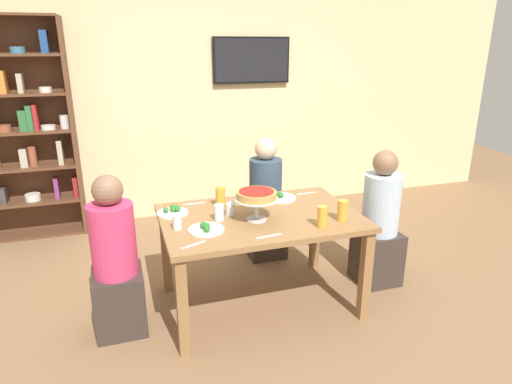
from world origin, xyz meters
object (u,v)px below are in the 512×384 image
beer_glass_amber_short (342,211)px  salad_plate_far_diner (280,197)px  salad_plate_near_diner (173,211)px  cutlery_fork_near (194,204)px  water_glass_clear_spare (177,222)px  water_glass_clear_far (219,212)px  cutlery_fork_far (248,199)px  television (252,60)px  dining_table (260,227)px  diner_far_right (265,207)px  cutlery_knife_near (306,193)px  bookshelf (14,131)px  beer_glass_amber_tall (220,197)px  beer_glass_amber_spare (322,217)px  deep_dish_pizza_stand (256,197)px  diner_head_east (379,228)px  water_glass_clear_near (231,209)px  cutlery_spare_fork (193,245)px  cutlery_knife_far (269,236)px  salad_plate_spare (206,229)px  diner_head_west (116,267)px

beer_glass_amber_short → salad_plate_far_diner: bearing=113.8°
salad_plate_near_diner → cutlery_fork_near: salad_plate_near_diner is taller
water_glass_clear_spare → water_glass_clear_far: bearing=12.5°
water_glass_clear_spare → cutlery_fork_near: (0.20, 0.46, -0.05)m
cutlery_fork_near → cutlery_fork_far: same height
television → beer_glass_amber_short: (-0.07, -2.38, -0.95)m
cutlery_fork_far → salad_plate_near_diner: bearing=20.1°
dining_table → water_glass_clear_far: water_glass_clear_far is taller
water_glass_clear_spare → diner_far_right: bearing=42.3°
dining_table → cutlery_knife_near: (0.53, 0.35, 0.10)m
cutlery_fork_near → water_glass_clear_far: bearing=106.4°
bookshelf → diner_far_right: bookshelf is taller
beer_glass_amber_tall → water_glass_clear_far: 0.28m
beer_glass_amber_spare → cutlery_knife_near: (0.19, 0.69, -0.07)m
bookshelf → deep_dish_pizza_stand: bearing=-48.3°
beer_glass_amber_tall → beer_glass_amber_spare: size_ratio=1.03×
salad_plate_far_diner → water_glass_clear_far: water_glass_clear_far is taller
diner_far_right → beer_glass_amber_tall: bearing=-46.7°
diner_head_east → water_glass_clear_spare: (-1.67, -0.09, 0.30)m
diner_far_right → beer_glass_amber_tall: 0.82m
diner_far_right → beer_glass_amber_spare: bearing=1.1°
bookshelf → diner_far_right: (2.23, -1.23, -0.63)m
water_glass_clear_near → water_glass_clear_far: water_glass_clear_far is taller
deep_dish_pizza_stand → water_glass_clear_spare: bearing=178.9°
bookshelf → water_glass_clear_spare: bookshelf is taller
dining_table → cutlery_spare_fork: 0.67m
salad_plate_far_diner → dining_table: bearing=-132.5°
diner_far_right → cutlery_knife_near: size_ratio=6.39×
diner_head_east → cutlery_spare_fork: size_ratio=6.39×
bookshelf → cutlery_knife_far: size_ratio=12.29×
diner_far_right → cutlery_knife_near: 0.54m
beer_glass_amber_spare → cutlery_spare_fork: size_ratio=0.85×
diner_head_east → cutlery_fork_far: 1.12m
television → salad_plate_spare: television is taller
diner_head_west → beer_glass_amber_tall: size_ratio=7.36×
diner_head_west → cutlery_fork_near: 0.79m
water_glass_clear_near → water_glass_clear_spare: (-0.41, -0.14, 0.00)m
salad_plate_near_diner → water_glass_clear_far: 0.38m
water_glass_clear_far → dining_table: bearing=-0.7°
cutlery_fork_far → cutlery_knife_far: size_ratio=1.00×
beer_glass_amber_short → water_glass_clear_near: 0.81m
beer_glass_amber_tall → bookshelf: bearing=133.9°
beer_glass_amber_tall → cutlery_knife_far: bearing=-75.3°
cutlery_knife_far → cutlery_knife_near: bearing=45.4°
diner_head_west → dining_table: bearing=1.1°
diner_head_east → cutlery_knife_far: diner_head_east is taller
bookshelf → beer_glass_amber_tall: bookshelf is taller
water_glass_clear_spare → cutlery_fork_far: size_ratio=0.55×
dining_table → beer_glass_amber_spare: 0.51m
salad_plate_far_diner → beer_glass_amber_short: size_ratio=1.68×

